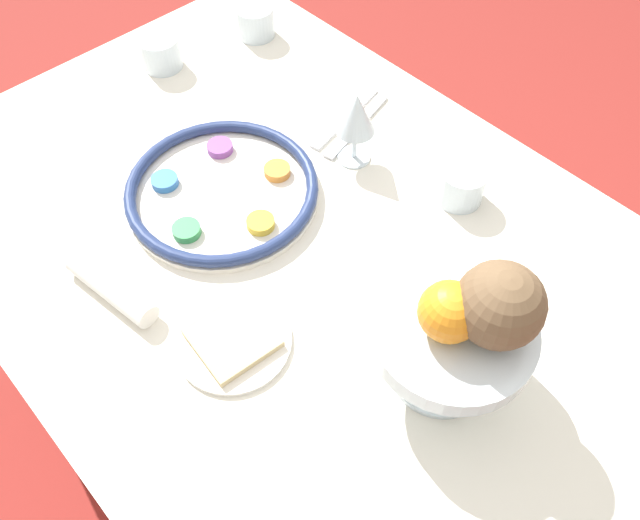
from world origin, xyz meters
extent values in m
plane|color=maroon|center=(0.00, 0.00, 0.00)|extent=(8.00, 8.00, 0.00)
cube|color=silver|center=(0.00, 0.00, 0.38)|extent=(1.25, 0.89, 0.76)
cylinder|color=silver|center=(-0.12, -0.03, 0.76)|extent=(0.32, 0.32, 0.01)
torus|color=navy|center=(-0.12, -0.03, 0.78)|extent=(0.32, 0.32, 0.02)
cylinder|color=gold|center=(-0.02, -0.03, 0.78)|extent=(0.05, 0.05, 0.01)
cylinder|color=orange|center=(-0.09, 0.07, 0.78)|extent=(0.05, 0.05, 0.01)
cylinder|color=#844299|center=(-0.20, 0.03, 0.78)|extent=(0.05, 0.05, 0.01)
cylinder|color=#2D6BB7|center=(-0.20, -0.08, 0.78)|extent=(0.05, 0.05, 0.01)
cylinder|color=#33934C|center=(-0.09, -0.12, 0.78)|extent=(0.05, 0.05, 0.01)
cylinder|color=silver|center=(-0.04, 0.20, 0.76)|extent=(0.06, 0.06, 0.00)
cylinder|color=silver|center=(-0.04, 0.20, 0.79)|extent=(0.01, 0.01, 0.06)
cone|color=silver|center=(-0.04, 0.20, 0.86)|extent=(0.07, 0.07, 0.07)
cylinder|color=silver|center=(0.34, -0.01, 0.76)|extent=(0.14, 0.14, 0.01)
cylinder|color=silver|center=(0.34, -0.01, 0.81)|extent=(0.03, 0.03, 0.09)
cylinder|color=silver|center=(0.34, -0.01, 0.87)|extent=(0.21, 0.21, 0.03)
sphere|color=orange|center=(0.33, -0.02, 0.92)|extent=(0.08, 0.08, 0.08)
sphere|color=brown|center=(0.37, 0.02, 0.94)|extent=(0.11, 0.11, 0.11)
cylinder|color=silver|center=(0.11, -0.19, 0.76)|extent=(0.17, 0.17, 0.01)
cube|color=#D1B784|center=(0.11, -0.19, 0.77)|extent=(0.11, 0.11, 0.01)
cylinder|color=white|center=(-0.08, -0.27, 0.78)|extent=(0.17, 0.06, 0.04)
cylinder|color=silver|center=(0.15, 0.26, 0.79)|extent=(0.08, 0.08, 0.06)
cylinder|color=silver|center=(-0.48, 0.10, 0.79)|extent=(0.08, 0.08, 0.06)
cylinder|color=silver|center=(-0.43, 0.31, 0.79)|extent=(0.08, 0.08, 0.06)
cube|color=silver|center=(-0.12, 0.26, 0.76)|extent=(0.06, 0.20, 0.01)
cube|color=silver|center=(-0.09, 0.26, 0.76)|extent=(0.07, 0.20, 0.01)
camera|label=1|loc=(0.50, -0.39, 1.54)|focal=35.00mm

